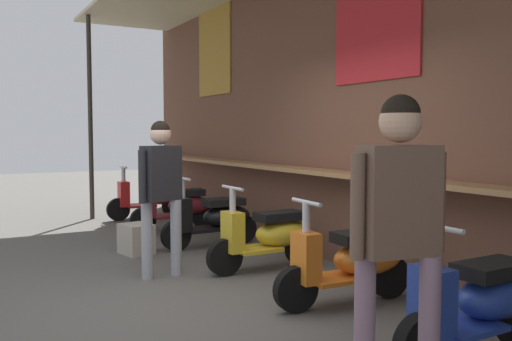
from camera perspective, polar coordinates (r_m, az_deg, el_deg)
ground_plane at (r=5.23m, az=-5.02°, el=-13.22°), size 35.98×35.98×0.00m
market_stall_facade at (r=6.06m, az=11.82°, el=9.18°), size 12.85×2.09×3.89m
scooter_red at (r=10.03m, az=-10.97°, el=-2.76°), size 0.47×1.40×0.97m
scooter_maroon at (r=8.71m, az=-8.03°, el=-3.73°), size 0.49×1.40×0.97m
scooter_black at (r=7.48m, az=-4.23°, el=-4.96°), size 0.46×1.40×0.97m
scooter_yellow at (r=6.21m, az=1.54°, el=-6.78°), size 0.46×1.40×0.97m
scooter_orange at (r=5.06m, az=10.03°, el=-9.31°), size 0.50×1.40×0.97m
scooter_blue at (r=4.13m, az=22.43°, el=-12.57°), size 0.46×1.40×0.97m
shopper_browsing at (r=5.88m, az=-9.89°, el=-1.10°), size 0.33×0.54×1.67m
shopper_passing at (r=3.12m, az=14.69°, el=-4.45°), size 0.33×0.58×1.75m
merchandise_crate at (r=7.18m, az=-12.41°, el=-7.01°), size 0.47×0.41×0.38m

